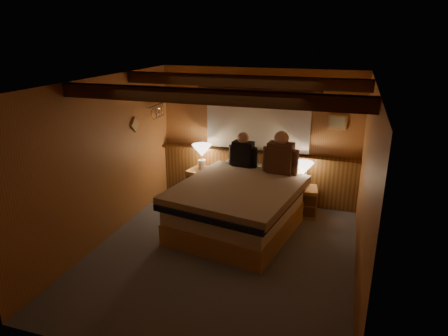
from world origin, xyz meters
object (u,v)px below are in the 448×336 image
at_px(bed, 240,205).
at_px(lamp_right, 303,170).
at_px(nightstand_right, 303,202).
at_px(duffel_bag, 198,206).
at_px(nightstand_left, 204,185).
at_px(person_left, 243,152).
at_px(lamp_left, 202,152).
at_px(person_right, 281,156).

xyz_separation_m(bed, lamp_right, (0.86, 0.80, 0.41)).
height_order(bed, nightstand_right, bed).
height_order(lamp_right, duffel_bag, lamp_right).
distance_m(bed, nightstand_left, 1.29).
distance_m(nightstand_right, person_left, 1.32).
bearing_deg(duffel_bag, nightstand_left, 107.62).
distance_m(lamp_left, person_right, 1.50).
distance_m(lamp_right, person_right, 0.46).
bearing_deg(lamp_left, nightstand_left, -29.16).
bearing_deg(nightstand_right, person_left, 167.18).
height_order(nightstand_right, person_left, person_left).
distance_m(nightstand_right, lamp_right, 0.56).
relative_size(person_right, duffel_bag, 1.40).
bearing_deg(lamp_left, nightstand_right, -4.62).
xyz_separation_m(lamp_left, duffel_bag, (0.16, -0.67, -0.76)).
bearing_deg(lamp_right, duffel_bag, -161.56).
relative_size(lamp_right, duffel_bag, 0.83).
xyz_separation_m(lamp_right, person_right, (-0.37, -0.12, 0.24)).
distance_m(bed, duffel_bag, 0.89).
bearing_deg(lamp_left, lamp_right, -3.48).
bearing_deg(bed, person_right, 64.57).
relative_size(nightstand_right, lamp_right, 1.17).
xyz_separation_m(bed, lamp_left, (-0.99, 0.91, 0.52)).
xyz_separation_m(nightstand_right, person_right, (-0.40, -0.08, 0.80)).
xyz_separation_m(nightstand_left, person_right, (1.42, -0.20, 0.75)).
bearing_deg(lamp_right, lamp_left, 176.52).
relative_size(lamp_left, person_right, 0.63).
bearing_deg(person_left, lamp_right, 3.58).
xyz_separation_m(nightstand_left, lamp_right, (1.79, -0.08, 0.51)).
distance_m(bed, person_left, 1.05).
bearing_deg(nightstand_left, lamp_left, 162.44).
relative_size(lamp_left, person_left, 0.73).
bearing_deg(person_right, duffel_bag, -155.10).
bearing_deg(duffel_bag, person_right, 26.14).
bearing_deg(duffel_bag, person_left, 51.23).
xyz_separation_m(nightstand_left, duffel_bag, (0.12, -0.64, -0.14)).
xyz_separation_m(nightstand_right, duffel_bag, (-1.71, -0.52, -0.09)).
xyz_separation_m(person_left, duffel_bag, (-0.62, -0.60, -0.85)).
distance_m(bed, person_right, 1.06).
bearing_deg(lamp_right, person_right, -162.46).
relative_size(person_left, person_right, 0.86).
bearing_deg(person_right, lamp_right, 23.75).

